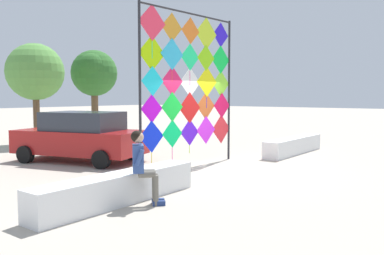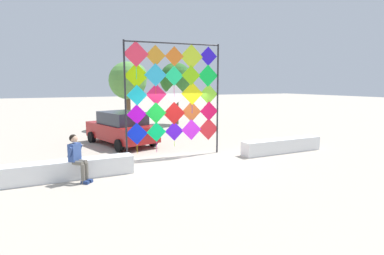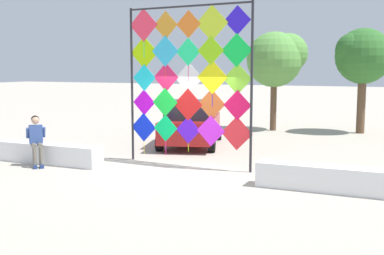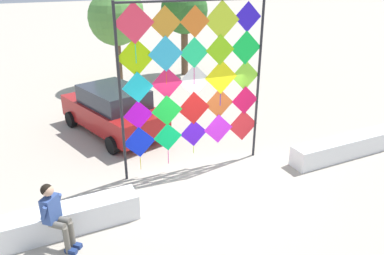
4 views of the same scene
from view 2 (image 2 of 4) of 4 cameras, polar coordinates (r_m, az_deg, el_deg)
The scene contains 8 objects.
ground at distance 11.51m, azimuth -0.42°, elevation -6.35°, with size 120.00×120.00×0.00m, color #ADA393.
plaza_ledge_left at distance 10.15m, azimuth -21.67°, elevation -7.25°, with size 3.79×0.58×0.58m, color white.
plaza_ledge_right at distance 13.49m, azimuth 16.37°, elevation -3.26°, with size 3.79×0.58×0.58m, color white.
kite_display_rack at distance 12.06m, azimuth -3.33°, elevation 6.59°, with size 3.86×0.37×4.46m.
seated_vendor at distance 9.58m, azimuth -20.60°, elevation -4.75°, with size 0.68×0.68×1.42m.
parked_car at distance 14.94m, azimuth -13.00°, elevation -0.08°, with size 2.80×4.38×1.57m.
tree_far_right at distance 20.36m, azimuth -11.64°, elevation 8.51°, with size 2.56×2.39×4.28m.
tree_palm_like at distance 21.83m, azimuth -3.19°, elevation 8.95°, with size 2.30×2.30×4.36m.
Camera 2 is at (-4.74, -10.08, 2.89)m, focal length 28.67 mm.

